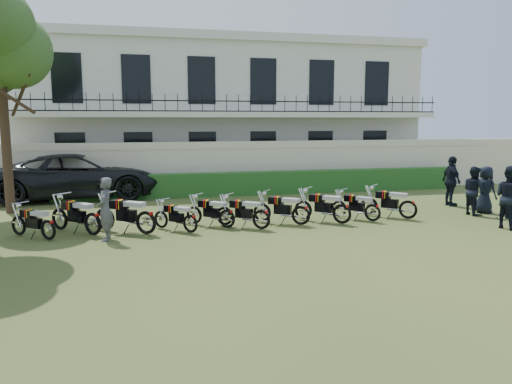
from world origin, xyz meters
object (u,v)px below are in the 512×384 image
Objects in this scene: inspector at (105,209)px; motorcycle_3 at (190,219)px; motorcycle_6 at (301,211)px; officer_5 at (451,181)px; motorcycle_9 at (408,205)px; officer_1 at (509,197)px; motorcycle_4 at (227,214)px; officer_4 at (474,191)px; motorcycle_2 at (146,217)px; motorcycle_5 at (261,215)px; motorcycle_0 at (48,225)px; motorcycle_7 at (342,209)px; motorcycle_8 at (373,208)px; officer_3 at (485,190)px; tree_west_near at (0,42)px; suv at (78,176)px; motorcycle_1 at (93,218)px.

motorcycle_3 is at bearing 100.28° from inspector.
motorcycle_6 is 7.05m from officer_5.
officer_1 is at bearing -84.39° from motorcycle_9.
motorcycle_4 is 0.82× the size of officer_4.
motorcycle_2 is 3.37m from motorcycle_5.
motorcycle_0 is at bearing 129.11° from motorcycle_5.
motorcycle_7 reaches higher than motorcycle_6.
motorcycle_6 is 5.83m from inspector.
officer_1 reaches higher than officer_5.
motorcycle_4 is 6.05m from motorcycle_9.
motorcycle_8 is 0.86× the size of officer_3.
tree_west_near is at bearing 98.68° from motorcycle_5.
officer_1 is (11.79, -1.23, 0.09)m from inspector.
motorcycle_4 is 0.93× the size of motorcycle_5.
motorcycle_7 is at bearing -48.29° from motorcycle_0.
motorcycle_0 is 0.80× the size of inspector.
motorcycle_2 is 11.11m from officer_4.
officer_5 is at bearing -11.81° from officer_4.
motorcycle_3 is at bearing -156.62° from suv.
officer_3 is 0.98× the size of officer_4.
motorcycle_5 reaches higher than motorcycle_0.
officer_3 is at bearing -45.70° from motorcycle_4.
officer_4 reaches higher than motorcycle_6.
suv reaches higher than motorcycle_4.
officer_5 is (4.28, 2.09, 0.51)m from motorcycle_8.
motorcycle_9 reaches higher than motorcycle_0.
motorcycle_3 is at bearing 138.24° from motorcycle_9.
officer_5 is at bearing -42.46° from motorcycle_2.
motorcycle_2 is 1.28× the size of motorcycle_4.
motorcycle_0 is 0.94× the size of motorcycle_7.
motorcycle_3 is (5.83, -4.71, -5.47)m from tree_west_near.
officer_4 is at bearing -39.05° from motorcycle_9.
motorcycle_2 reaches higher than motorcycle_0.
motorcycle_6 is at bearing -47.15° from motorcycle_0.
motorcycle_2 is 11.66m from officer_5.
suv is 3.54× the size of officer_1.
motorcycle_6 reaches higher than motorcycle_5.
officer_3 is (5.67, 0.65, 0.33)m from motorcycle_7.
motorcycle_2 is 1.07× the size of officer_3.
officer_4 is at bearing -19.17° from officer_1.
officer_5 reaches higher than motorcycle_6.
motorcycle_0 is 0.96× the size of motorcycle_9.
motorcycle_1 reaches higher than motorcycle_3.
motorcycle_2 is at bearing 127.74° from motorcycle_5.
motorcycle_6 is at bearing -51.48° from motorcycle_4.
tree_west_near reaches higher than officer_5.
inspector is 12.82m from officer_3.
motorcycle_2 reaches higher than motorcycle_3.
motorcycle_0 is 0.89× the size of motorcycle_1.
motorcycle_4 is 0.86× the size of motorcycle_6.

